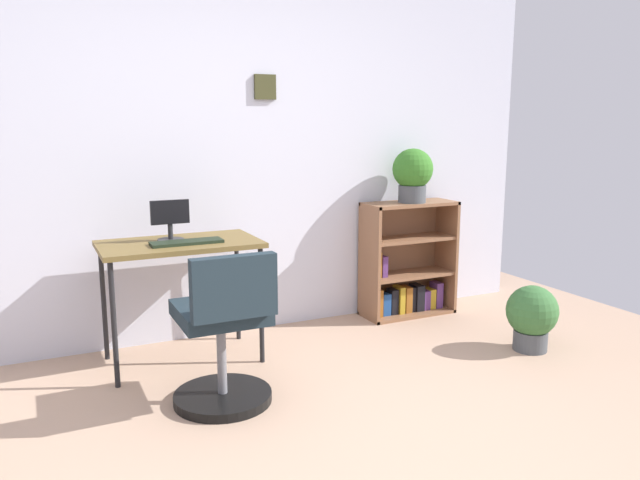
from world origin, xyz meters
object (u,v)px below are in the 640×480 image
(potted_plant_on_shelf, at_px, (413,173))
(potted_plant_floor, at_px, (532,315))
(keyboard, at_px, (187,242))
(bookshelf_low, at_px, (405,266))
(monitor, at_px, (170,221))
(desk, at_px, (180,253))
(office_chair, at_px, (224,338))

(potted_plant_on_shelf, relative_size, potted_plant_floor, 0.93)
(keyboard, distance_m, bookshelf_low, 1.82)
(potted_plant_on_shelf, bearing_deg, bookshelf_low, 104.11)
(monitor, xyz_separation_m, bookshelf_low, (1.82, 0.20, -0.50))
(potted_plant_floor, bearing_deg, bookshelf_low, 106.22)
(keyboard, height_order, potted_plant_floor, keyboard)
(desk, xyz_separation_m, keyboard, (0.03, -0.08, 0.08))
(monitor, bearing_deg, potted_plant_floor, -21.47)
(desk, distance_m, office_chair, 0.79)
(office_chair, xyz_separation_m, potted_plant_on_shelf, (1.74, 0.91, 0.72))
(office_chair, height_order, bookshelf_low, bookshelf_low)
(desk, height_order, monitor, monitor)
(office_chair, xyz_separation_m, potted_plant_floor, (2.03, -0.07, -0.14))
(desk, relative_size, office_chair, 1.12)
(office_chair, height_order, potted_plant_floor, office_chair)
(desk, relative_size, monitor, 3.76)
(desk, bearing_deg, bookshelf_low, 7.76)
(bookshelf_low, bearing_deg, desk, -172.24)
(desk, xyz_separation_m, potted_plant_floor, (2.08, -0.79, -0.45))
(desk, relative_size, keyboard, 2.24)
(keyboard, height_order, office_chair, office_chair)
(desk, height_order, bookshelf_low, bookshelf_low)
(desk, distance_m, potted_plant_on_shelf, 1.85)
(office_chair, distance_m, potted_plant_floor, 2.04)
(bookshelf_low, height_order, potted_plant_on_shelf, potted_plant_on_shelf)
(monitor, distance_m, keyboard, 0.18)
(monitor, height_order, keyboard, monitor)
(keyboard, height_order, potted_plant_on_shelf, potted_plant_on_shelf)
(desk, xyz_separation_m, bookshelf_low, (1.78, 0.24, -0.31))
(keyboard, xyz_separation_m, office_chair, (0.02, -0.64, -0.39))
(potted_plant_on_shelf, bearing_deg, desk, -173.94)
(bookshelf_low, bearing_deg, office_chair, -150.86)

